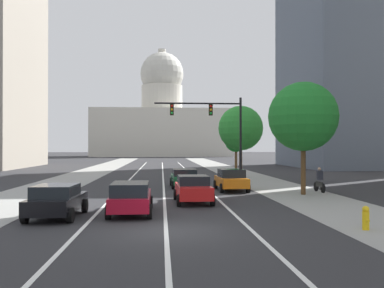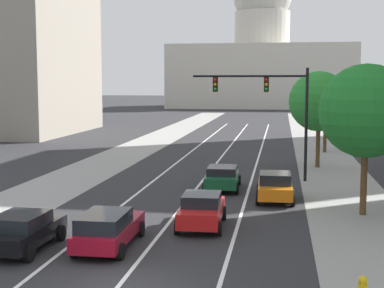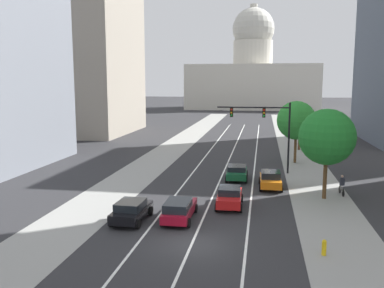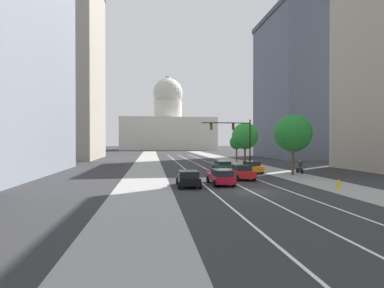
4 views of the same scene
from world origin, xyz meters
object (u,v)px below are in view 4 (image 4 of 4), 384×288
at_px(street_tree_mid_right, 237,142).
at_px(fire_hydrant, 338,185).
at_px(street_tree_near_right, 245,136).
at_px(cyclist, 300,167).
at_px(car_green, 223,166).
at_px(car_black, 188,178).
at_px(car_crimson, 221,177).
at_px(traffic_signal_mast, 236,134).
at_px(car_red, 242,172).
at_px(capitol_building, 168,126).
at_px(car_orange, 252,167).
at_px(street_tree_far_right, 293,133).

bearing_deg(street_tree_mid_right, fire_hydrant, -92.49).
distance_m(street_tree_mid_right, street_tree_near_right, 9.79).
bearing_deg(cyclist, car_green, 60.49).
xyz_separation_m(fire_hydrant, street_tree_near_right, (0.37, 27.18, 4.55)).
relative_size(cyclist, street_tree_near_right, 0.24).
distance_m(fire_hydrant, cyclist, 13.50).
bearing_deg(car_black, car_green, -23.59).
bearing_deg(car_crimson, cyclist, -55.56).
bearing_deg(cyclist, traffic_signal_mast, 33.80).
relative_size(cyclist, street_tree_mid_right, 0.32).
xyz_separation_m(fire_hydrant, cyclist, (3.22, 13.10, 0.39)).
xyz_separation_m(car_red, car_crimson, (-3.18, -3.80, 0.01)).
distance_m(capitol_building, car_red, 119.20).
height_order(car_red, fire_hydrant, car_red).
height_order(capitol_building, car_green, capitol_building).
relative_size(traffic_signal_mast, street_tree_near_right, 1.03).
relative_size(car_crimson, street_tree_mid_right, 0.89).
height_order(car_orange, car_red, car_orange).
height_order(street_tree_mid_right, street_tree_near_right, street_tree_near_right).
xyz_separation_m(street_tree_mid_right, street_tree_far_right, (0.01, -25.06, 1.23)).
distance_m(car_red, street_tree_near_right, 20.38).
bearing_deg(car_red, street_tree_mid_right, -16.37).
relative_size(capitol_building, traffic_signal_mast, 5.95).
height_order(car_crimson, cyclist, cyclist).
bearing_deg(street_tree_far_right, street_tree_mid_right, 90.03).
height_order(traffic_signal_mast, street_tree_far_right, traffic_signal_mast).
height_order(car_orange, car_black, car_orange).
bearing_deg(fire_hydrant, traffic_signal_mast, 98.30).
xyz_separation_m(car_crimson, fire_hydrant, (9.07, -4.46, -0.33)).
distance_m(car_crimson, fire_hydrant, 10.11).
xyz_separation_m(car_orange, car_green, (-3.19, 2.76, -0.04)).
bearing_deg(cyclist, car_red, 113.10).
height_order(car_orange, street_tree_mid_right, street_tree_mid_right).
relative_size(car_red, street_tree_near_right, 0.58).
height_order(car_crimson, street_tree_far_right, street_tree_far_right).
xyz_separation_m(car_red, cyclist, (9.11, 4.84, 0.07)).
relative_size(cyclist, street_tree_far_right, 0.23).
height_order(car_green, street_tree_far_right, street_tree_far_right).
bearing_deg(fire_hydrant, car_crimson, 153.83).
bearing_deg(fire_hydrant, street_tree_far_right, 82.19).
relative_size(car_orange, car_green, 0.99).
bearing_deg(car_black, cyclist, -57.15).
height_order(capitol_building, car_black, capitol_building).
bearing_deg(car_orange, car_green, 47.66).
bearing_deg(cyclist, street_tree_mid_right, -1.02).
height_order(car_green, street_tree_near_right, street_tree_near_right).
relative_size(car_red, car_green, 1.00).
height_order(car_black, car_green, car_black).
bearing_deg(car_orange, street_tree_mid_right, -12.37).
distance_m(car_black, street_tree_mid_right, 36.04).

